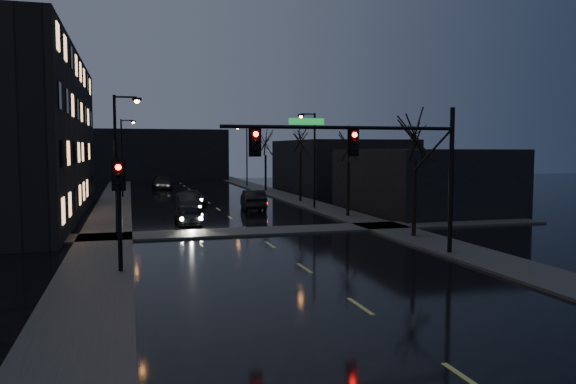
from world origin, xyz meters
TOP-DOWN VIEW (x-y plane):
  - ground at (0.00, 0.00)m, footprint 160.00×160.00m
  - sidewalk_left at (-8.50, 35.00)m, footprint 3.00×140.00m
  - sidewalk_right at (8.50, 35.00)m, footprint 3.00×140.00m
  - sidewalk_cross at (0.00, 18.50)m, footprint 40.00×3.00m
  - commercial_right_near at (15.50, 26.00)m, footprint 10.00×14.00m
  - commercial_right_far at (17.00, 48.00)m, footprint 12.00×18.00m
  - far_block at (-3.00, 78.00)m, footprint 22.00×10.00m
  - signal_mast at (3.85, 9.00)m, footprint 11.11×0.41m
  - signal_pole_left at (-7.50, 8.99)m, footprint 0.35×0.41m
  - tree_near at (8.40, 14.00)m, footprint 3.52×3.52m
  - tree_mid_a at (8.40, 24.00)m, footprint 3.30×3.30m
  - tree_mid_b at (8.40, 36.00)m, footprint 3.74×3.74m
  - tree_far at (8.40, 50.00)m, footprint 3.43×3.43m
  - streetlight_l_near at (-7.58, 18.00)m, footprint 1.53×0.28m
  - streetlight_l_far at (-7.58, 45.00)m, footprint 1.53×0.28m
  - streetlight_r_mid at (7.58, 30.00)m, footprint 1.53×0.28m
  - streetlight_r_far at (7.58, 58.00)m, footprint 1.53×0.28m
  - oncoming_car_a at (-3.39, 23.21)m, footprint 1.63×3.94m
  - oncoming_car_b at (-2.63, 30.18)m, footprint 1.73×4.71m
  - oncoming_car_c at (-1.80, 35.93)m, footprint 2.67×4.94m
  - oncoming_car_d at (-3.28, 56.83)m, footprint 2.40×5.60m
  - lead_car at (2.76, 31.00)m, footprint 2.22×5.11m

SIDE VIEW (x-z plane):
  - ground at x=0.00m, z-range 0.00..0.00m
  - sidewalk_left at x=-8.50m, z-range 0.00..0.12m
  - sidewalk_right at x=8.50m, z-range 0.00..0.12m
  - sidewalk_cross at x=0.00m, z-range 0.00..0.12m
  - oncoming_car_c at x=-1.80m, z-range 0.00..1.32m
  - oncoming_car_a at x=-3.39m, z-range 0.00..1.33m
  - oncoming_car_b at x=-2.63m, z-range 0.00..1.54m
  - oncoming_car_d at x=-3.28m, z-range 0.00..1.61m
  - lead_car at x=2.76m, z-range 0.00..1.63m
  - commercial_right_near at x=15.50m, z-range 0.00..5.00m
  - commercial_right_far at x=17.00m, z-range 0.00..6.00m
  - signal_pole_left at x=-7.50m, z-range 0.75..5.27m
  - far_block at x=-3.00m, z-range 0.00..8.00m
  - streetlight_l_near at x=-7.58m, z-range 0.77..8.77m
  - streetlight_l_far at x=-7.58m, z-range 0.77..8.77m
  - streetlight_r_mid at x=7.58m, z-range 0.77..8.77m
  - streetlight_r_far at x=7.58m, z-range 0.77..8.77m
  - signal_mast at x=3.85m, z-range 1.37..8.37m
  - tree_mid_a at x=8.40m, z-range 2.04..9.61m
  - tree_far at x=8.40m, z-range 2.12..10.00m
  - tree_near at x=8.40m, z-range 2.18..10.26m
  - tree_mid_b at x=8.40m, z-range 2.32..10.90m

